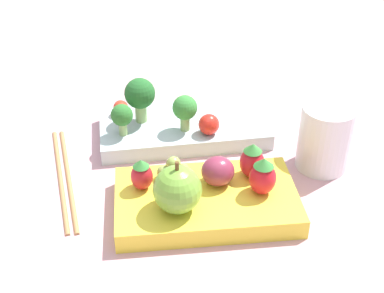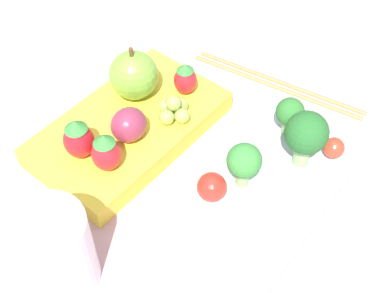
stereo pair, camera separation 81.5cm
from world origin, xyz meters
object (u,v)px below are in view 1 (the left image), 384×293
object	(u,v)px
bento_box_savoury	(180,128)
strawberry_1	(252,161)
drinking_cup	(325,138)
cherry_tomato_1	(209,124)
apple	(177,189)
chopsticks_pair	(64,174)
broccoli_floret_2	(140,95)
cherry_tomato_0	(121,108)
grape_cluster	(174,170)
strawberry_0	(142,175)
plum	(218,171)
broccoli_floret_0	(122,116)
strawberry_2	(263,176)
bento_box_fruit	(206,201)
broccoli_floret_1	(185,109)

from	to	relation	value
bento_box_savoury	strawberry_1	bearing A→B (deg)	-62.63
drinking_cup	cherry_tomato_1	bearing A→B (deg)	156.57
strawberry_1	drinking_cup	world-z (taller)	drinking_cup
apple	chopsticks_pair	bearing A→B (deg)	140.96
broccoli_floret_2	chopsticks_pair	xyz separation A→B (m)	(-0.10, -0.08, -0.06)
cherry_tomato_0	strawberry_1	bearing A→B (deg)	-47.63
grape_cluster	drinking_cup	bearing A→B (deg)	9.54
bento_box_savoury	grape_cluster	size ratio (longest dim) A/B	5.80
apple	strawberry_1	xyz separation A→B (m)	(0.09, 0.05, -0.01)
strawberry_0	strawberry_1	distance (m)	0.13
bento_box_savoury	cherry_tomato_0	distance (m)	0.09
cherry_tomato_1	plum	distance (m)	0.11
bento_box_savoury	apple	distance (m)	0.19
broccoli_floret_0	strawberry_2	xyz separation A→B (m)	(0.15, -0.14, -0.00)
apple	plum	bearing A→B (deg)	37.18
bento_box_fruit	grape_cluster	distance (m)	0.05
drinking_cup	chopsticks_pair	size ratio (longest dim) A/B	0.40
plum	chopsticks_pair	size ratio (longest dim) A/B	0.18
bento_box_savoury	cherry_tomato_0	size ratio (longest dim) A/B	10.80
broccoli_floret_1	bento_box_fruit	bearing A→B (deg)	-86.63
broccoli_floret_2	strawberry_0	bearing A→B (deg)	-92.51
bento_box_fruit	apple	distance (m)	0.06
apple	broccoli_floret_2	bearing A→B (deg)	98.81
broccoli_floret_0	broccoli_floret_1	size ratio (longest dim) A/B	0.88
broccoli_floret_2	strawberry_2	xyz separation A→B (m)	(0.13, -0.17, -0.02)
broccoli_floret_0	grape_cluster	world-z (taller)	broccoli_floret_0
grape_cluster	broccoli_floret_2	bearing A→B (deg)	102.89
cherry_tomato_0	grape_cluster	distance (m)	0.16
bento_box_savoury	broccoli_floret_2	world-z (taller)	broccoli_floret_2
broccoli_floret_1	broccoli_floret_2	world-z (taller)	broccoli_floret_2
chopsticks_pair	apple	bearing A→B (deg)	-39.04
bento_box_savoury	plum	distance (m)	0.15
broccoli_floret_1	grape_cluster	xyz separation A→B (m)	(-0.03, -0.10, -0.02)
broccoli_floret_0	grape_cluster	xyz separation A→B (m)	(0.06, -0.10, -0.02)
drinking_cup	broccoli_floret_0	bearing A→B (deg)	163.96
plum	drinking_cup	size ratio (longest dim) A/B	0.45
broccoli_floret_2	cherry_tomato_1	distance (m)	0.10
broccoli_floret_0	strawberry_0	xyz separation A→B (m)	(0.02, -0.12, -0.01)
strawberry_1	bento_box_savoury	bearing A→B (deg)	117.37
cherry_tomato_0	strawberry_1	size ratio (longest dim) A/B	0.48
cherry_tomato_1	strawberry_0	distance (m)	0.14
broccoli_floret_2	grape_cluster	size ratio (longest dim) A/B	1.60
chopsticks_pair	bento_box_fruit	bearing A→B (deg)	-27.05
plum	broccoli_floret_2	bearing A→B (deg)	117.66
broccoli_floret_0	cherry_tomato_1	world-z (taller)	broccoli_floret_0
broccoli_floret_0	cherry_tomato_0	xyz separation A→B (m)	(-0.00, 0.05, -0.02)
cherry_tomato_1	drinking_cup	world-z (taller)	drinking_cup
apple	drinking_cup	bearing A→B (deg)	24.38
cherry_tomato_1	apple	size ratio (longest dim) A/B	0.45
strawberry_1	plum	world-z (taller)	strawberry_1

